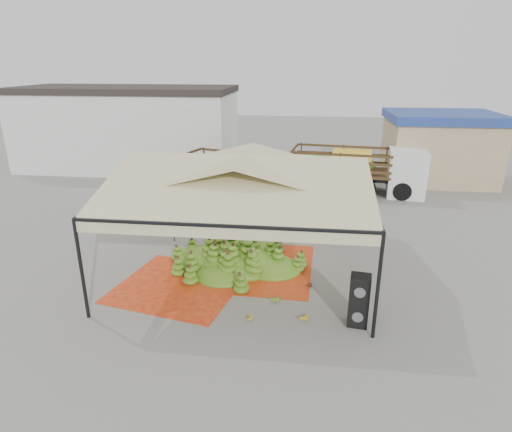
# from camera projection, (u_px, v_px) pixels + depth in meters

# --- Properties ---
(ground) EXTENTS (90.00, 90.00, 0.00)m
(ground) POSITION_uv_depth(u_px,v_px,m) (246.00, 263.00, 15.60)
(ground) COLOR slate
(ground) RESTS_ON ground
(canopy_tent) EXTENTS (8.10, 8.10, 4.00)m
(canopy_tent) POSITION_uv_depth(u_px,v_px,m) (245.00, 175.00, 14.47)
(canopy_tent) COLOR black
(canopy_tent) RESTS_ON ground
(building_white) EXTENTS (14.30, 6.30, 5.40)m
(building_white) POSITION_uv_depth(u_px,v_px,m) (128.00, 128.00, 28.86)
(building_white) COLOR silver
(building_white) RESTS_ON ground
(building_tan) EXTENTS (6.30, 5.30, 4.10)m
(building_tan) POSITION_uv_depth(u_px,v_px,m) (439.00, 147.00, 25.91)
(building_tan) COLOR tan
(building_tan) RESTS_ON ground
(tarp_left) EXTENTS (4.50, 4.36, 0.01)m
(tarp_left) POSITION_uv_depth(u_px,v_px,m) (179.00, 285.00, 14.03)
(tarp_left) COLOR #D75714
(tarp_left) RESTS_ON ground
(tarp_right) EXTENTS (4.17, 4.36, 0.01)m
(tarp_right) POSITION_uv_depth(u_px,v_px,m) (255.00, 266.00, 15.33)
(tarp_right) COLOR red
(tarp_right) RESTS_ON ground
(banana_heap) EXTENTS (5.34, 4.54, 1.06)m
(banana_heap) POSITION_uv_depth(u_px,v_px,m) (238.00, 251.00, 15.29)
(banana_heap) COLOR #427919
(banana_heap) RESTS_ON ground
(hand_yellow_a) EXTENTS (0.62, 0.57, 0.23)m
(hand_yellow_a) POSITION_uv_depth(u_px,v_px,m) (301.00, 315.00, 12.19)
(hand_yellow_a) COLOR gold
(hand_yellow_a) RESTS_ON ground
(hand_yellow_b) EXTENTS (0.47, 0.41, 0.19)m
(hand_yellow_b) POSITION_uv_depth(u_px,v_px,m) (247.00, 317.00, 12.15)
(hand_yellow_b) COLOR gold
(hand_yellow_b) RESTS_ON ground
(hand_red_a) EXTENTS (0.48, 0.44, 0.18)m
(hand_red_a) POSITION_uv_depth(u_px,v_px,m) (307.00, 283.00, 13.99)
(hand_red_a) COLOR #5B2314
(hand_red_a) RESTS_ON ground
(hand_red_b) EXTENTS (0.56, 0.49, 0.23)m
(hand_red_b) POSITION_uv_depth(u_px,v_px,m) (356.00, 306.00, 12.65)
(hand_red_b) COLOR #5D1915
(hand_red_b) RESTS_ON ground
(hand_green) EXTENTS (0.64, 0.63, 0.23)m
(hand_green) POSITION_uv_depth(u_px,v_px,m) (274.00, 297.00, 13.16)
(hand_green) COLOR #497217
(hand_green) RESTS_ON ground
(hanging_bunches) EXTENTS (4.74, 0.24, 0.20)m
(hanging_bunches) POSITION_uv_depth(u_px,v_px,m) (224.00, 205.00, 13.61)
(hanging_bunches) COLOR #357117
(hanging_bunches) RESTS_ON ground
(speaker_stack) EXTENTS (0.61, 0.55, 1.52)m
(speaker_stack) POSITION_uv_depth(u_px,v_px,m) (359.00, 300.00, 11.72)
(speaker_stack) COLOR black
(speaker_stack) RESTS_ON ground
(banana_leaves) EXTENTS (0.96, 1.36, 3.70)m
(banana_leaves) POSITION_uv_depth(u_px,v_px,m) (178.00, 240.00, 17.57)
(banana_leaves) COLOR #23751F
(banana_leaves) RESTS_ON ground
(vendor) EXTENTS (0.77, 0.63, 1.82)m
(vendor) POSITION_uv_depth(u_px,v_px,m) (229.00, 208.00, 18.63)
(vendor) COLOR gray
(vendor) RESTS_ON ground
(truck_left) EXTENTS (7.34, 4.18, 2.39)m
(truck_left) POSITION_uv_depth(u_px,v_px,m) (253.00, 173.00, 22.25)
(truck_left) COLOR #4F341A
(truck_left) RESTS_ON ground
(truck_right) EXTENTS (7.40, 3.33, 2.45)m
(truck_right) POSITION_uv_depth(u_px,v_px,m) (363.00, 165.00, 23.65)
(truck_right) COLOR #4F371A
(truck_right) RESTS_ON ground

